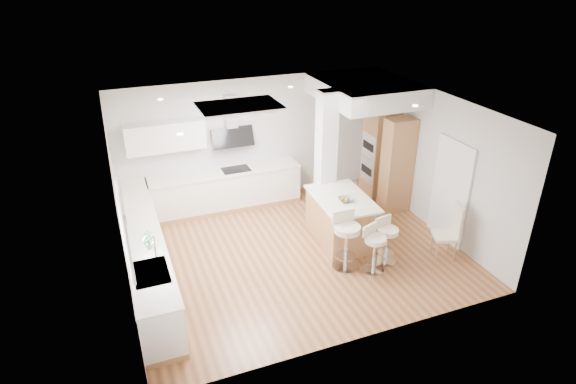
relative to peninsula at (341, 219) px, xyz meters
name	(u,v)px	position (x,y,z in m)	size (l,w,h in m)	color
ground	(295,252)	(-1.01, -0.10, -0.47)	(6.00, 6.00, 0.00)	#A0643B
ceiling	(295,252)	(-1.01, -0.10, -0.47)	(6.00, 5.00, 0.02)	white
wall_back	(253,141)	(-1.01, 2.40, 0.93)	(6.00, 0.04, 2.80)	beige
wall_left	(120,215)	(-4.01, -0.10, 0.93)	(0.04, 5.00, 2.80)	beige
wall_right	(435,162)	(1.99, -0.10, 0.93)	(0.04, 5.00, 2.80)	beige
skylight	(240,107)	(-1.80, 0.50, 2.30)	(4.10, 2.10, 0.06)	white
window_left	(124,225)	(-3.96, -1.00, 1.22)	(0.06, 1.28, 1.07)	white
doorway_right	(450,193)	(1.97, -0.70, 0.53)	(0.05, 1.00, 2.10)	#4A423A
counter_left	(145,254)	(-3.71, 0.13, -0.01)	(0.63, 4.50, 1.35)	#B5804D
counter_back	(218,181)	(-1.92, 2.13, 0.23)	(3.62, 0.63, 2.50)	#B5804D
pillar	(326,159)	(0.04, 0.85, 0.93)	(0.35, 0.35, 2.80)	white
soffit	(364,90)	(1.09, 1.30, 2.13)	(1.78, 2.20, 0.40)	white
oven_column	(386,159)	(1.67, 1.13, 0.58)	(0.63, 1.21, 2.10)	#B5804D
peninsula	(341,219)	(0.00, 0.00, 0.00)	(1.09, 1.58, 1.00)	#B5804D
bar_stool_a	(346,238)	(-0.34, -0.87, 0.14)	(0.49, 0.49, 1.09)	silver
bar_stool_b	(374,246)	(0.06, -1.15, 0.03)	(0.52, 0.52, 0.89)	silver
bar_stool_c	(386,238)	(0.42, -0.99, 0.03)	(0.46, 0.46, 0.88)	silver
dining_chair	(451,230)	(1.61, -1.28, 0.11)	(0.54, 0.54, 1.08)	beige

